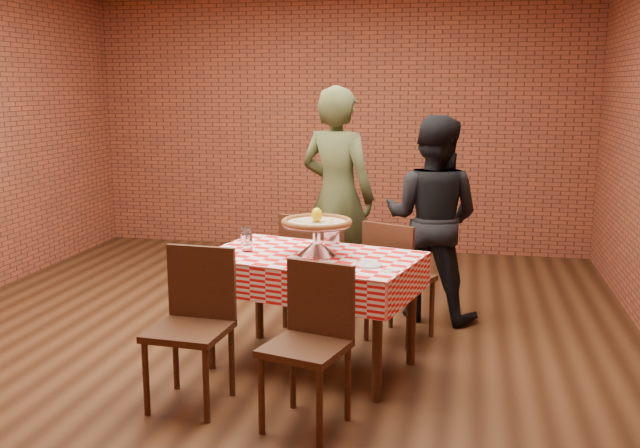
{
  "coord_description": "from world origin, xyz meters",
  "views": [
    {
      "loc": [
        1.42,
        -4.85,
        1.84
      ],
      "look_at": [
        0.5,
        -0.37,
        0.94
      ],
      "focal_mm": 40.15,
      "sensor_mm": 36.0,
      "label": 1
    }
  ],
  "objects_px": {
    "chair_near_left": "(189,331)",
    "chair_far_left": "(316,270)",
    "condiment_caddy": "(334,234)",
    "pizza_stand": "(317,239)",
    "diner_black": "(432,219)",
    "pizza": "(317,223)",
    "chair_near_right": "(305,350)",
    "water_glass_right": "(246,236)",
    "chair_far_right": "(400,280)",
    "table": "(311,312)",
    "water_glass_left": "(247,243)",
    "diner_olive": "(337,197)"
  },
  "relations": [
    {
      "from": "chair_near_right",
      "to": "chair_far_left",
      "type": "height_order",
      "value": "chair_far_left"
    },
    {
      "from": "chair_near_left",
      "to": "chair_far_right",
      "type": "xyz_separation_m",
      "value": [
        1.08,
        1.35,
        -0.01
      ]
    },
    {
      "from": "pizza",
      "to": "chair_near_left",
      "type": "xyz_separation_m",
      "value": [
        -0.6,
        -0.73,
        -0.51
      ]
    },
    {
      "from": "chair_near_left",
      "to": "chair_far_left",
      "type": "bearing_deg",
      "value": 77.96
    },
    {
      "from": "pizza",
      "to": "chair_far_left",
      "type": "distance_m",
      "value": 0.96
    },
    {
      "from": "condiment_caddy",
      "to": "chair_near_right",
      "type": "height_order",
      "value": "condiment_caddy"
    },
    {
      "from": "pizza",
      "to": "chair_far_right",
      "type": "height_order",
      "value": "pizza"
    },
    {
      "from": "chair_far_left",
      "to": "diner_black",
      "type": "xyz_separation_m",
      "value": [
        0.85,
        0.38,
        0.36
      ]
    },
    {
      "from": "table",
      "to": "chair_near_right",
      "type": "xyz_separation_m",
      "value": [
        0.15,
        -0.84,
        0.07
      ]
    },
    {
      "from": "table",
      "to": "pizza_stand",
      "type": "xyz_separation_m",
      "value": [
        0.03,
        0.01,
        0.48
      ]
    },
    {
      "from": "table",
      "to": "chair_near_left",
      "type": "distance_m",
      "value": 0.91
    },
    {
      "from": "pizza_stand",
      "to": "chair_near_left",
      "type": "relative_size",
      "value": 0.5
    },
    {
      "from": "chair_far_left",
      "to": "water_glass_right",
      "type": "bearing_deg",
      "value": 80.21
    },
    {
      "from": "table",
      "to": "chair_far_left",
      "type": "xyz_separation_m",
      "value": [
        -0.14,
        0.8,
        0.07
      ]
    },
    {
      "from": "chair_near_right",
      "to": "pizza",
      "type": "bearing_deg",
      "value": 112.83
    },
    {
      "from": "pizza_stand",
      "to": "pizza",
      "type": "bearing_deg",
      "value": 0.0
    },
    {
      "from": "pizza",
      "to": "chair_near_left",
      "type": "relative_size",
      "value": 0.5
    },
    {
      "from": "table",
      "to": "chair_near_left",
      "type": "bearing_deg",
      "value": -128.2
    },
    {
      "from": "water_glass_right",
      "to": "chair_near_left",
      "type": "relative_size",
      "value": 0.13
    },
    {
      "from": "table",
      "to": "chair_far_left",
      "type": "height_order",
      "value": "chair_far_left"
    },
    {
      "from": "pizza_stand",
      "to": "water_glass_left",
      "type": "relative_size",
      "value": 3.98
    },
    {
      "from": "table",
      "to": "diner_black",
      "type": "relative_size",
      "value": 0.82
    },
    {
      "from": "chair_far_right",
      "to": "table",
      "type": "bearing_deg",
      "value": 75.6
    },
    {
      "from": "chair_near_right",
      "to": "chair_far_right",
      "type": "relative_size",
      "value": 1.0
    },
    {
      "from": "water_glass_left",
      "to": "chair_near_right",
      "type": "relative_size",
      "value": 0.13
    },
    {
      "from": "pizza",
      "to": "water_glass_right",
      "type": "distance_m",
      "value": 0.6
    },
    {
      "from": "chair_near_right",
      "to": "chair_far_right",
      "type": "distance_m",
      "value": 1.53
    },
    {
      "from": "table",
      "to": "diner_olive",
      "type": "height_order",
      "value": "diner_olive"
    },
    {
      "from": "pizza",
      "to": "condiment_caddy",
      "type": "relative_size",
      "value": 2.92
    },
    {
      "from": "chair_near_left",
      "to": "water_glass_right",
      "type": "bearing_deg",
      "value": 90.24
    },
    {
      "from": "condiment_caddy",
      "to": "chair_far_left",
      "type": "distance_m",
      "value": 0.67
    },
    {
      "from": "pizza",
      "to": "water_glass_left",
      "type": "xyz_separation_m",
      "value": [
        -0.47,
        0.0,
        -0.15
      ]
    },
    {
      "from": "chair_near_right",
      "to": "chair_far_right",
      "type": "bearing_deg",
      "value": 91.2
    },
    {
      "from": "chair_near_right",
      "to": "chair_far_left",
      "type": "bearing_deg",
      "value": 115.0
    },
    {
      "from": "diner_black",
      "to": "chair_near_right",
      "type": "bearing_deg",
      "value": 88.3
    },
    {
      "from": "table",
      "to": "chair_far_right",
      "type": "bearing_deg",
      "value": 50.98
    },
    {
      "from": "table",
      "to": "chair_far_left",
      "type": "relative_size",
      "value": 1.49
    },
    {
      "from": "table",
      "to": "water_glass_right",
      "type": "height_order",
      "value": "water_glass_right"
    },
    {
      "from": "condiment_caddy",
      "to": "chair_far_right",
      "type": "relative_size",
      "value": 0.18
    },
    {
      "from": "table",
      "to": "water_glass_left",
      "type": "distance_m",
      "value": 0.62
    },
    {
      "from": "chair_far_left",
      "to": "diner_black",
      "type": "bearing_deg",
      "value": -133.25
    },
    {
      "from": "condiment_caddy",
      "to": "diner_black",
      "type": "bearing_deg",
      "value": 67.08
    },
    {
      "from": "water_glass_right",
      "to": "condiment_caddy",
      "type": "bearing_deg",
      "value": 8.24
    },
    {
      "from": "pizza",
      "to": "diner_olive",
      "type": "xyz_separation_m",
      "value": [
        -0.13,
        1.43,
        -0.05
      ]
    },
    {
      "from": "pizza_stand",
      "to": "diner_black",
      "type": "height_order",
      "value": "diner_black"
    },
    {
      "from": "water_glass_left",
      "to": "chair_near_right",
      "type": "bearing_deg",
      "value": -55.73
    },
    {
      "from": "diner_olive",
      "to": "chair_far_left",
      "type": "bearing_deg",
      "value": 105.31
    },
    {
      "from": "pizza_stand",
      "to": "chair_near_right",
      "type": "relative_size",
      "value": 0.51
    },
    {
      "from": "table",
      "to": "diner_olive",
      "type": "xyz_separation_m",
      "value": [
        -0.09,
        1.44,
        0.54
      ]
    },
    {
      "from": "pizza",
      "to": "condiment_caddy",
      "type": "bearing_deg",
      "value": 78.75
    }
  ]
}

